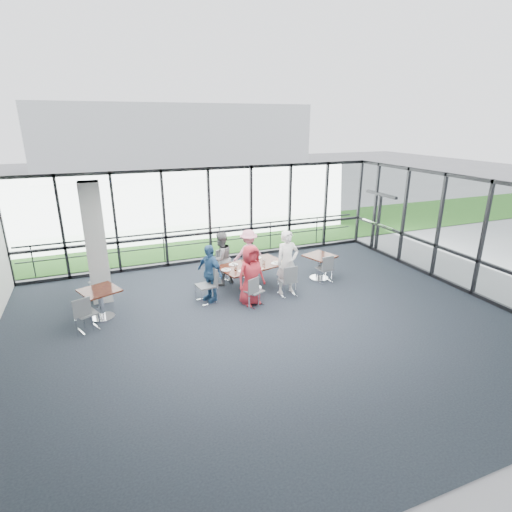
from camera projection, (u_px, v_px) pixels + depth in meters
name	position (u px, v px, depth m)	size (l,w,h in m)	color
floor	(269.00, 326.00, 9.50)	(12.00, 10.00, 0.02)	#1D232D
ceiling	(270.00, 191.00, 8.46)	(12.00, 10.00, 0.04)	white
wall_front	(444.00, 398.00, 4.59)	(12.00, 0.10, 3.20)	silver
curtain_wall_back	(209.00, 215.00, 13.37)	(12.00, 0.10, 3.20)	white
curtain_wall_right	(467.00, 235.00, 11.10)	(0.10, 10.00, 3.20)	white
exit_door	(378.00, 224.00, 14.57)	(0.12, 1.60, 2.10)	black
structural_column	(96.00, 243.00, 10.34)	(0.50, 0.50, 3.20)	silver
apron	(181.00, 227.00, 18.28)	(80.00, 70.00, 0.02)	gray
grass_strip	(191.00, 238.00, 16.51)	(80.00, 5.00, 0.01)	#27601D
hangar_main	(173.00, 138.00, 38.03)	(24.00, 10.00, 6.00)	silver
guard_rail	(206.00, 242.00, 14.25)	(0.06, 0.06, 12.00)	#2D2D33
main_table	(252.00, 269.00, 11.35)	(2.10, 1.47, 0.75)	#3B1210
side_table_left	(100.00, 294.00, 9.67)	(1.08, 1.08, 0.75)	#3B1210
side_table_right	(320.00, 259.00, 12.11)	(1.01, 1.01, 0.75)	#3B1210
diner_near_left	(251.00, 275.00, 10.37)	(0.79, 0.51, 1.62)	#B82732
diner_near_right	(287.00, 262.00, 11.03)	(0.66, 0.48, 1.80)	white
diner_far_left	(221.00, 259.00, 11.63)	(0.78, 0.48, 1.60)	slate
diner_far_right	(249.00, 254.00, 12.21)	(0.98, 0.50, 1.51)	pink
diner_end	(210.00, 273.00, 10.61)	(0.92, 0.50, 1.56)	#2D5988
chair_main_nl	(254.00, 291.00, 10.38)	(0.40, 0.40, 0.82)	slate
chair_main_nr	(287.00, 280.00, 11.01)	(0.43, 0.43, 0.87)	slate
chair_main_fl	(220.00, 267.00, 11.86)	(0.47, 0.47, 0.96)	slate
chair_main_fr	(247.00, 264.00, 12.33)	(0.41, 0.41, 0.84)	slate
chair_main_end	(206.00, 286.00, 10.56)	(0.46, 0.46, 0.95)	slate
chair_spare_la	(87.00, 313.00, 9.16)	(0.42, 0.42, 0.85)	slate
chair_spare_lb	(98.00, 283.00, 10.92)	(0.40, 0.40, 0.82)	slate
chair_spare_r	(324.00, 269.00, 11.94)	(0.41, 0.41, 0.83)	slate
plate_nl	(243.00, 271.00, 10.79)	(0.27, 0.27, 0.01)	white
plate_nr	(276.00, 263.00, 11.38)	(0.26, 0.26, 0.01)	white
plate_fl	(233.00, 265.00, 11.28)	(0.26, 0.26, 0.01)	white
plate_fr	(257.00, 258.00, 11.83)	(0.24, 0.24, 0.01)	white
plate_end	(226.00, 270.00, 10.88)	(0.27, 0.27, 0.01)	white
tumbler_a	(251.00, 266.00, 11.01)	(0.06, 0.06, 0.13)	white
tumbler_b	(264.00, 262.00, 11.26)	(0.07, 0.07, 0.15)	white
tumbler_c	(249.00, 259.00, 11.54)	(0.08, 0.08, 0.15)	white
tumbler_d	(236.00, 268.00, 10.86)	(0.07, 0.07, 0.14)	white
menu_a	(258.00, 269.00, 10.95)	(0.32, 0.23, 0.00)	silver
menu_b	(279.00, 262.00, 11.52)	(0.29, 0.20, 0.00)	silver
menu_c	(247.00, 259.00, 11.72)	(0.27, 0.19, 0.00)	silver
condiment_caddy	(252.00, 263.00, 11.40)	(0.10, 0.07, 0.04)	black
ketchup_bottle	(252.00, 260.00, 11.38)	(0.06, 0.06, 0.18)	#B10A00
green_bottle	(255.00, 261.00, 11.32)	(0.05, 0.05, 0.20)	#1B6D20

